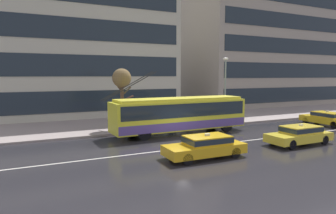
# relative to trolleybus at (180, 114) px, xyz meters

# --- Properties ---
(ground_plane) EXTENTS (160.00, 160.00, 0.00)m
(ground_plane) POSITION_rel_trolleybus_xyz_m (-1.02, -3.27, -1.60)
(ground_plane) COLOR #27262A
(sidewalk_slab) EXTENTS (80.00, 10.00, 0.14)m
(sidewalk_slab) POSITION_rel_trolleybus_xyz_m (-1.02, 6.60, -1.53)
(sidewalk_slab) COLOR gray
(sidewalk_slab) RESTS_ON ground_plane
(lane_centre_line) EXTENTS (72.00, 0.14, 0.01)m
(lane_centre_line) POSITION_rel_trolleybus_xyz_m (-1.02, -4.47, -1.60)
(lane_centre_line) COLOR silver
(lane_centre_line) RESTS_ON ground_plane
(trolleybus) EXTENTS (11.99, 2.74, 5.02)m
(trolleybus) POSITION_rel_trolleybus_xyz_m (0.00, 0.00, 0.00)
(trolleybus) COLOR yellow
(trolleybus) RESTS_ON ground_plane
(taxi_oncoming_far) EXTENTS (4.69, 1.85, 1.39)m
(taxi_oncoming_far) POSITION_rel_trolleybus_xyz_m (5.57, -6.88, -0.90)
(taxi_oncoming_far) COLOR yellow
(taxi_oncoming_far) RESTS_ON ground_plane
(taxi_cross_traffic) EXTENTS (1.93, 4.65, 1.39)m
(taxi_cross_traffic) POSITION_rel_trolleybus_xyz_m (14.27, -2.47, -0.90)
(taxi_cross_traffic) COLOR yellow
(taxi_cross_traffic) RESTS_ON ground_plane
(taxi_oncoming_near) EXTENTS (4.73, 1.90, 1.39)m
(taxi_oncoming_near) POSITION_rel_trolleybus_xyz_m (-2.05, -6.91, -0.90)
(taxi_oncoming_near) COLOR gold
(taxi_oncoming_near) RESTS_ON ground_plane
(bus_shelter) EXTENTS (3.68, 1.60, 2.43)m
(bus_shelter) POSITION_rel_trolleybus_xyz_m (-0.97, 3.41, 0.35)
(bus_shelter) COLOR gray
(bus_shelter) RESTS_ON sidewalk_slab
(pedestrian_at_shelter) EXTENTS (1.17, 1.17, 2.01)m
(pedestrian_at_shelter) POSITION_rel_trolleybus_xyz_m (0.72, 4.37, 0.12)
(pedestrian_at_shelter) COLOR navy
(pedestrian_at_shelter) RESTS_ON sidewalk_slab
(pedestrian_approaching_curb) EXTENTS (0.50, 0.50, 1.69)m
(pedestrian_approaching_curb) POSITION_rel_trolleybus_xyz_m (-3.49, 2.56, -0.46)
(pedestrian_approaching_curb) COLOR black
(pedestrian_approaching_curb) RESTS_ON sidewalk_slab
(street_lamp) EXTENTS (0.60, 0.32, 6.25)m
(street_lamp) POSITION_rel_trolleybus_xyz_m (6.15, 2.39, 2.26)
(street_lamp) COLOR gray
(street_lamp) RESTS_ON sidewalk_slab
(street_tree_bare) EXTENTS (1.78, 1.93, 5.15)m
(street_tree_bare) POSITION_rel_trolleybus_xyz_m (-3.75, 3.59, 2.68)
(street_tree_bare) COLOR brown
(street_tree_bare) RESTS_ON sidewalk_slab
(office_tower_corner_left) EXTENTS (21.16, 11.24, 18.87)m
(office_tower_corner_left) POSITION_rel_trolleybus_xyz_m (-4.79, 15.97, 7.84)
(office_tower_corner_left) COLOR #B9B8A6
(office_tower_corner_left) RESTS_ON ground_plane
(office_tower_corner_right) EXTENTS (27.16, 14.94, 17.90)m
(office_tower_corner_right) POSITION_rel_trolleybus_xyz_m (24.54, 17.77, 7.36)
(office_tower_corner_right) COLOR gray
(office_tower_corner_right) RESTS_ON ground_plane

